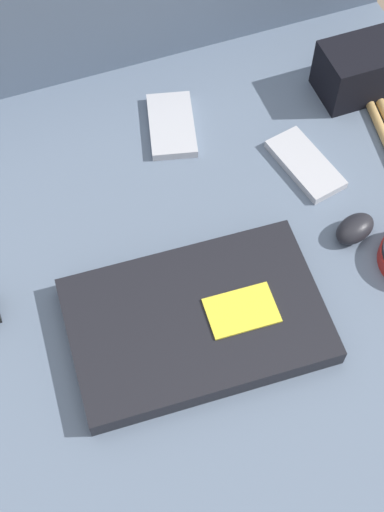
% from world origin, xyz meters
% --- Properties ---
extents(ground_plane, '(8.00, 8.00, 0.00)m').
position_xyz_m(ground_plane, '(0.00, 0.00, 0.00)').
color(ground_plane, '#7A6651').
extents(couch_seat, '(0.99, 0.79, 0.11)m').
position_xyz_m(couch_seat, '(0.00, 0.00, 0.05)').
color(couch_seat, slate).
rests_on(couch_seat, ground_plane).
extents(laptop, '(0.34, 0.23, 0.03)m').
position_xyz_m(laptop, '(-0.03, -0.09, 0.12)').
color(laptop, black).
rests_on(laptop, couch_seat).
extents(computer_mouse, '(0.07, 0.06, 0.03)m').
position_xyz_m(computer_mouse, '(0.23, -0.03, 0.12)').
color(computer_mouse, black).
rests_on(computer_mouse, couch_seat).
extents(phone_silver, '(0.08, 0.14, 0.01)m').
position_xyz_m(phone_silver, '(0.22, 0.10, 0.11)').
color(phone_silver, '#B7B7BC').
rests_on(phone_silver, couch_seat).
extents(phone_black, '(0.10, 0.14, 0.01)m').
position_xyz_m(phone_black, '(0.06, 0.24, 0.11)').
color(phone_black, '#B7B7BC').
rests_on(phone_black, couch_seat).
extents(camera_pouch, '(0.13, 0.09, 0.09)m').
position_xyz_m(camera_pouch, '(0.36, 0.22, 0.15)').
color(camera_pouch, black).
rests_on(camera_pouch, couch_seat).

